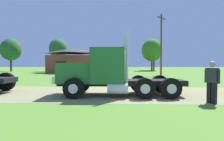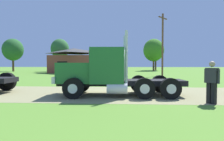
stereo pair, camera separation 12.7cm
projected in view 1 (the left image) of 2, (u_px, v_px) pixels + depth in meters
name	position (u px, v px, depth m)	size (l,w,h in m)	color
ground_plane	(123.00, 93.00, 10.93)	(200.00, 200.00, 0.00)	#54832C
dirt_track	(123.00, 93.00, 10.93)	(120.00, 5.95, 0.01)	#898459
truck_foreground_white	(105.00, 73.00, 10.22)	(6.82, 2.77, 3.33)	black
visitor_walking_mid	(212.00, 80.00, 8.06)	(0.48, 0.57, 1.81)	#2D2D33
shed_building	(72.00, 61.00, 37.51)	(8.52, 7.62, 4.82)	brown
utility_pole_near	(161.00, 43.00, 27.31)	(1.54, 1.76, 8.89)	brown
tree_left	(11.00, 50.00, 43.07)	(4.56, 4.56, 7.49)	#513823
tree_mid	(58.00, 49.00, 43.60)	(4.12, 4.12, 7.50)	#513823
tree_right	(152.00, 50.00, 47.79)	(5.14, 5.14, 8.02)	#513823
tree_far_right	(154.00, 51.00, 52.55)	(4.29, 4.29, 7.70)	#513823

